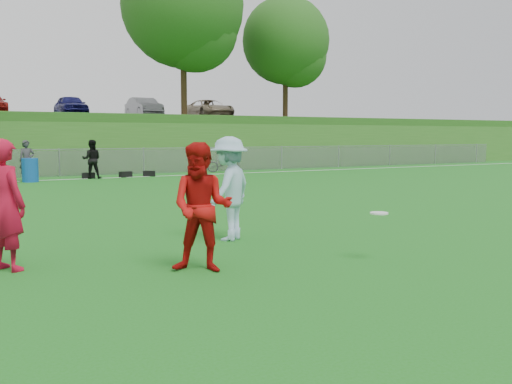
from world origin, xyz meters
TOP-DOWN VIEW (x-y plane):
  - ground at (0.00, 0.00)m, footprint 120.00×120.00m
  - sideline_far at (0.00, 18.00)m, footprint 60.00×0.10m
  - fence at (0.00, 20.00)m, footprint 58.00×0.06m
  - berm at (0.00, 31.00)m, footprint 120.00×18.00m
  - parking_lot at (0.00, 33.00)m, footprint 120.00×12.00m
  - tree_green_near at (8.16, 24.42)m, footprint 7.14×7.14m
  - tree_green_far at (16.16, 25.92)m, footprint 5.88×5.88m
  - car_row at (-1.17, 32.00)m, footprint 32.04×5.18m
  - gear_bags at (0.95, 18.10)m, footprint 7.43×0.47m
  - player_red_left at (-4.08, 1.35)m, footprint 0.73×0.80m
  - player_red_center at (-1.72, -0.05)m, footprint 1.11×1.06m
  - player_blue at (-0.32, 1.92)m, footprint 1.38×1.28m
  - frisbee at (0.88, -0.72)m, footprint 0.27×0.27m
  - recycling_bin at (-1.62, 17.38)m, footprint 0.69×0.69m
  - bicycle at (7.90, 19.00)m, footprint 1.75×1.23m

SIDE VIEW (x-z plane):
  - ground at x=0.00m, z-range 0.00..0.00m
  - sideline_far at x=0.00m, z-range 0.00..0.01m
  - gear_bags at x=0.95m, z-range 0.00..0.26m
  - bicycle at x=7.90m, z-range 0.00..0.87m
  - recycling_bin at x=-1.62m, z-range 0.00..0.96m
  - fence at x=0.00m, z-range 0.00..1.30m
  - frisbee at x=0.88m, z-range 0.71..0.74m
  - player_red_center at x=-1.72m, z-range 0.00..1.80m
  - player_red_left at x=-4.08m, z-range 0.00..1.85m
  - player_blue at x=-0.32m, z-range 0.00..1.87m
  - berm at x=0.00m, z-range 0.00..3.00m
  - parking_lot at x=0.00m, z-range 3.00..3.10m
  - car_row at x=-1.17m, z-range 3.10..4.54m
  - tree_green_far at x=16.16m, z-range 3.87..12.06m
  - tree_green_near at x=8.16m, z-range 4.06..14.00m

